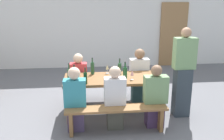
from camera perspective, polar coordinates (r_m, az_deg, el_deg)
ground_plane at (r=5.08m, az=0.00°, el=-9.82°), size 24.00×24.00×0.00m
back_wall at (r=8.31m, az=-2.74°, el=11.66°), size 14.00×0.20×3.20m
wooden_door at (r=8.72m, az=13.72°, el=7.79°), size 0.90×0.06×2.10m
tasting_table at (r=4.83m, az=0.00°, el=-2.67°), size 1.82×0.82×0.75m
bench_near at (r=4.29m, az=1.00°, el=-9.69°), size 1.72×0.30×0.45m
bench_far at (r=5.60m, az=-0.76°, el=-3.48°), size 1.72×0.30×0.45m
wine_bottle_0 at (r=4.44m, az=-6.05°, el=-1.79°), size 0.06×0.06×0.30m
wine_bottle_1 at (r=4.59m, az=-9.66°, el=-1.12°), size 0.07×0.07×0.35m
wine_bottle_2 at (r=5.01m, az=-4.45°, el=0.47°), size 0.07×0.07×0.33m
wine_bottle_3 at (r=4.97m, az=1.73°, el=0.35°), size 0.07×0.07×0.32m
wine_bottle_4 at (r=4.67m, az=2.97°, el=-0.69°), size 0.08×0.08×0.33m
wine_bottle_5 at (r=4.59m, az=-8.50°, el=-1.19°), size 0.07×0.07×0.31m
wine_glass_0 at (r=4.77m, az=1.77°, el=-0.35°), size 0.06×0.06×0.17m
wine_glass_1 at (r=4.65m, az=4.58°, el=-0.73°), size 0.06×0.06×0.18m
wine_glass_2 at (r=5.04m, az=-1.08°, el=0.62°), size 0.07×0.07×0.18m
seated_guest_near_0 at (r=4.33m, az=-8.35°, el=-6.88°), size 0.37×0.24×1.12m
seated_guest_near_1 at (r=4.35m, az=0.66°, el=-6.64°), size 0.37×0.24×1.12m
seated_guest_near_2 at (r=4.49m, az=9.77°, el=-6.26°), size 0.41×0.24×1.12m
seated_guest_far_0 at (r=5.38m, az=-7.52°, el=-2.35°), size 0.35×0.24×1.11m
seated_guest_far_1 at (r=5.48m, az=6.13°, el=-1.56°), size 0.40×0.24×1.19m
standing_host at (r=4.91m, az=15.80°, el=-1.01°), size 0.40×0.24×1.71m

